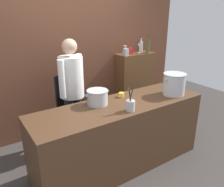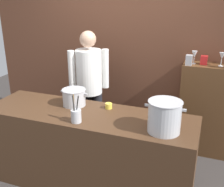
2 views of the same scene
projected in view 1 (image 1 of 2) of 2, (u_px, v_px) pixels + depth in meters
name	position (u px, v px, depth m)	size (l,w,h in m)	color
ground_plane	(119.00, 163.00, 3.16)	(8.00, 8.00, 0.00)	#383330
brick_back_panel	(71.00, 43.00, 3.74)	(4.40, 0.10, 3.00)	brown
prep_counter	(120.00, 135.00, 3.01)	(2.30, 0.70, 0.90)	#472D1C
bar_cabinet	(135.00, 84.00, 4.51)	(0.76, 0.32, 1.24)	brown
chef	(72.00, 88.00, 3.24)	(0.46, 0.41, 1.66)	black
stockpot_large	(174.00, 84.00, 3.14)	(0.37, 0.31, 0.30)	#B7BABF
stockpot_small	(97.00, 97.00, 2.81)	(0.33, 0.27, 0.19)	#B7BABF
utensil_crock	(131.00, 105.00, 2.64)	(0.10, 0.10, 0.29)	#B7BABF
butter_jar	(121.00, 95.00, 3.08)	(0.08, 0.08, 0.06)	yellow
wine_bottle_olive	(148.00, 47.00, 4.28)	(0.08, 0.08, 0.32)	#475123
wine_bottle_clear	(141.00, 46.00, 4.45)	(0.07, 0.07, 0.28)	silver
wine_glass_tall	(125.00, 48.00, 4.11)	(0.07, 0.07, 0.17)	silver
wine_glass_short	(139.00, 47.00, 4.27)	(0.07, 0.07, 0.17)	silver
spice_tin_silver	(126.00, 52.00, 4.03)	(0.08, 0.08, 0.13)	#B2B2B7
spice_tin_red	(130.00, 51.00, 4.21)	(0.09, 0.09, 0.11)	red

